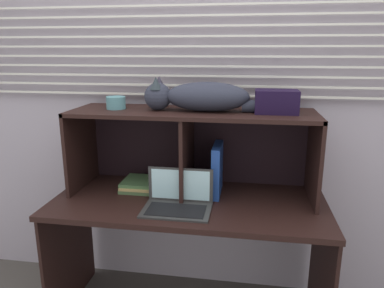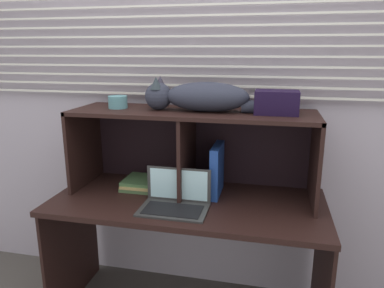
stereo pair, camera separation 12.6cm
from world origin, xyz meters
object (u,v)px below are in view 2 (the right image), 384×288
at_px(cat, 201,97).
at_px(small_basket, 118,102).
at_px(storage_box, 277,102).
at_px(book_stack, 140,183).
at_px(laptop, 175,201).
at_px(binder_upright, 217,170).

height_order(cat, small_basket, cat).
distance_m(cat, small_basket, 0.49).
bearing_deg(storage_box, cat, 180.00).
distance_m(cat, book_stack, 0.65).
distance_m(cat, laptop, 0.58).
bearing_deg(laptop, storage_box, 25.81).
xyz_separation_m(laptop, storage_box, (0.49, 0.24, 0.50)).
bearing_deg(book_stack, storage_box, 0.09).
relative_size(small_basket, storage_box, 0.48).
distance_m(cat, storage_box, 0.41).
height_order(cat, laptop, cat).
xyz_separation_m(cat, laptop, (-0.09, -0.24, -0.52)).
bearing_deg(storage_box, binder_upright, 180.00).
relative_size(laptop, small_basket, 3.24).
height_order(binder_upright, small_basket, small_basket).
xyz_separation_m(laptop, small_basket, (-0.40, 0.24, 0.48)).
bearing_deg(laptop, book_stack, 140.29).
bearing_deg(binder_upright, book_stack, -179.84).
bearing_deg(laptop, cat, 70.24).
height_order(cat, book_stack, cat).
bearing_deg(book_stack, binder_upright, 0.16).
height_order(book_stack, small_basket, small_basket).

